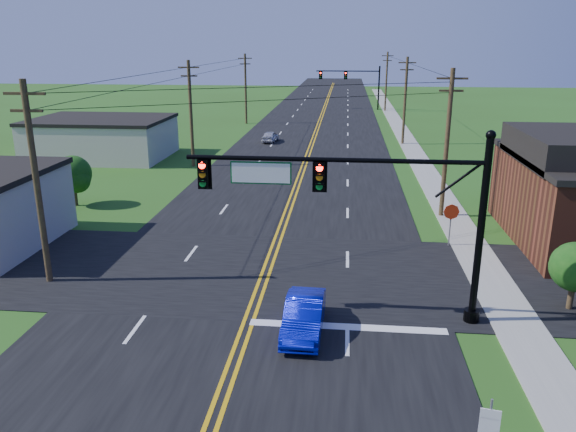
# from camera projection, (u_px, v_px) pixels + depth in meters

# --- Properties ---
(road_main) EXTENTS (16.00, 220.00, 0.04)m
(road_main) POSITION_uv_depth(u_px,v_px,m) (312.00, 139.00, 62.63)
(road_main) COLOR black
(road_main) RESTS_ON ground
(road_cross) EXTENTS (70.00, 10.00, 0.04)m
(road_cross) POSITION_uv_depth(u_px,v_px,m) (263.00, 272.00, 26.53)
(road_cross) COLOR black
(road_cross) RESTS_ON ground
(sidewalk) EXTENTS (2.00, 160.00, 0.08)m
(sidewalk) POSITION_uv_depth(u_px,v_px,m) (418.00, 159.00, 52.10)
(sidewalk) COLOR gray
(sidewalk) RESTS_ON ground
(signal_mast_main) EXTENTS (11.30, 0.60, 7.48)m
(signal_mast_main) POSITION_uv_depth(u_px,v_px,m) (360.00, 201.00, 20.90)
(signal_mast_main) COLOR black
(signal_mast_main) RESTS_ON ground
(signal_mast_far) EXTENTS (10.98, 0.60, 7.48)m
(signal_mast_far) POSITION_uv_depth(u_px,v_px,m) (351.00, 80.00, 89.35)
(signal_mast_far) COLOR black
(signal_mast_far) RESTS_ON ground
(cream_bldg_far) EXTENTS (12.20, 9.20, 3.70)m
(cream_bldg_far) POSITION_uv_depth(u_px,v_px,m) (102.00, 138.00, 52.53)
(cream_bldg_far) COLOR #BDAFA1
(cream_bldg_far) RESTS_ON ground
(utility_pole_left_a) EXTENTS (1.80, 0.28, 9.00)m
(utility_pole_left_a) POSITION_uv_depth(u_px,v_px,m) (36.00, 181.00, 24.16)
(utility_pole_left_a) COLOR #322617
(utility_pole_left_a) RESTS_ON ground
(utility_pole_left_b) EXTENTS (1.80, 0.28, 9.00)m
(utility_pole_left_b) POSITION_uv_depth(u_px,v_px,m) (191.00, 112.00, 47.90)
(utility_pole_left_b) COLOR #322617
(utility_pole_left_b) RESTS_ON ground
(utility_pole_left_c) EXTENTS (1.80, 0.28, 9.00)m
(utility_pole_left_c) POSITION_uv_depth(u_px,v_px,m) (246.00, 87.00, 73.55)
(utility_pole_left_c) COLOR #322617
(utility_pole_left_c) RESTS_ON ground
(utility_pole_right_a) EXTENTS (1.80, 0.28, 9.00)m
(utility_pole_right_a) POSITION_uv_depth(u_px,v_px,m) (447.00, 141.00, 33.68)
(utility_pole_right_a) COLOR #322617
(utility_pole_right_a) RESTS_ON ground
(utility_pole_right_b) EXTENTS (1.80, 0.28, 9.00)m
(utility_pole_right_b) POSITION_uv_depth(u_px,v_px,m) (405.00, 99.00, 58.38)
(utility_pole_right_b) COLOR #322617
(utility_pole_right_b) RESTS_ON ground
(utility_pole_right_c) EXTENTS (1.80, 0.28, 9.00)m
(utility_pole_right_c) POSITION_uv_depth(u_px,v_px,m) (386.00, 80.00, 86.88)
(utility_pole_right_c) COLOR #322617
(utility_pole_right_c) RESTS_ON ground
(tree_right_back) EXTENTS (3.00, 3.00, 4.10)m
(tree_right_back) POSITION_uv_depth(u_px,v_px,m) (529.00, 164.00, 37.51)
(tree_right_back) COLOR #322617
(tree_right_back) RESTS_ON ground
(shrub_corner) EXTENTS (2.00, 2.00, 2.86)m
(shrub_corner) POSITION_uv_depth(u_px,v_px,m) (576.00, 267.00, 22.35)
(shrub_corner) COLOR #322617
(shrub_corner) RESTS_ON ground
(tree_left) EXTENTS (2.40, 2.40, 3.37)m
(tree_left) POSITION_uv_depth(u_px,v_px,m) (73.00, 174.00, 36.75)
(tree_left) COLOR #322617
(tree_left) RESTS_ON ground
(blue_car) EXTENTS (1.48, 4.01, 1.31)m
(blue_car) POSITION_uv_depth(u_px,v_px,m) (304.00, 317.00, 20.87)
(blue_car) COLOR #080FB0
(blue_car) RESTS_ON ground
(distant_car) EXTENTS (1.65, 3.54, 1.17)m
(distant_car) POSITION_uv_depth(u_px,v_px,m) (270.00, 137.00, 60.80)
(distant_car) COLOR silver
(distant_car) RESTS_ON ground
(route_sign) EXTENTS (0.50, 0.12, 2.01)m
(route_sign) POSITION_uv_depth(u_px,v_px,m) (489.00, 429.00, 14.04)
(route_sign) COLOR slate
(route_sign) RESTS_ON ground
(stop_sign) EXTENTS (0.83, 0.12, 2.34)m
(stop_sign) POSITION_uv_depth(u_px,v_px,m) (451.00, 216.00, 29.44)
(stop_sign) COLOR slate
(stop_sign) RESTS_ON ground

